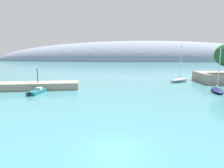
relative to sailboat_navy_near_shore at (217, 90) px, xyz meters
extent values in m
plane|color=teal|center=(-20.82, -25.29, -0.48)|extent=(600.00, 600.00, 0.00)
cube|color=gray|center=(-41.91, 1.28, 0.30)|extent=(24.82, 8.80, 1.56)
ellipsoid|color=gray|center=(5.71, 161.56, -0.48)|extent=(303.84, 54.47, 40.16)
ellipsoid|color=navy|center=(0.00, 0.00, -0.10)|extent=(4.03, 7.05, 0.77)
cylinder|color=silver|center=(0.00, 0.00, 4.40)|extent=(0.17, 0.17, 8.24)
cube|color=silver|center=(0.09, 0.29, 0.64)|extent=(0.99, 2.92, 0.10)
ellipsoid|color=gray|center=(-3.41, 14.48, 0.05)|extent=(7.21, 6.00, 1.06)
cylinder|color=silver|center=(-3.41, 14.48, 5.24)|extent=(0.16, 0.16, 9.31)
cube|color=silver|center=(-3.14, 14.68, 0.93)|extent=(2.78, 2.06, 0.10)
cube|color=#1E6B70|center=(-37.00, -2.73, -0.14)|extent=(2.43, 5.31, 0.69)
cube|color=black|center=(-37.35, -5.52, 0.04)|extent=(0.41, 0.48, 0.62)
cube|color=#B2B7C1|center=(-36.91, -1.97, 0.41)|extent=(1.23, 1.36, 0.40)
cylinder|color=black|center=(-38.54, 1.41, 2.72)|extent=(0.16, 0.16, 3.29)
sphere|color=#EAEACC|center=(-38.54, 1.41, 4.54)|extent=(0.36, 0.36, 0.36)
camera|label=1|loc=(-20.64, -40.60, 7.61)|focal=31.20mm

